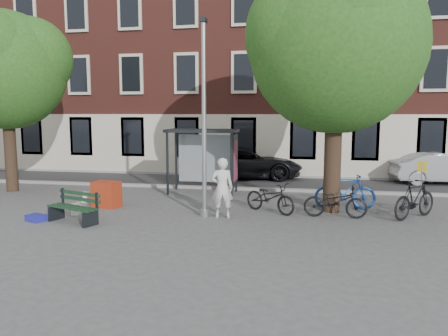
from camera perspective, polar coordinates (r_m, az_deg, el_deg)
name	(u,v)px	position (r m, az deg, el deg)	size (l,w,h in m)	color
ground	(205,217)	(13.97, -2.55, -6.36)	(90.00, 90.00, 0.00)	#4C4C4F
road	(238,182)	(20.72, 1.80, -1.87)	(40.00, 4.00, 0.01)	#28282B
curb_near	(231,188)	(18.76, 0.88, -2.65)	(40.00, 0.25, 0.12)	gray
curb_far	(243,175)	(22.67, 2.56, -0.94)	(40.00, 0.25, 0.12)	gray
building_row	(254,49)	(26.67, 3.88, 15.24)	(30.00, 8.00, 14.00)	brown
lamppost	(204,129)	(13.59, -2.62, 5.13)	(0.28, 0.35, 6.11)	#9EA0A3
tree_right	(337,38)	(14.83, 14.55, 16.06)	(5.76, 5.60, 8.20)	black
tree_left	(3,65)	(20.21, -26.86, 11.96)	(5.18, 4.86, 7.40)	black
bus_shelter	(212,146)	(17.77, -1.52, 2.83)	(2.85, 1.45, 2.62)	#1E2328
painter	(222,188)	(13.64, -0.25, -2.61)	(0.69, 0.45, 1.90)	silver
bench	(74,209)	(13.89, -18.98, -5.07)	(1.84, 1.14, 0.90)	#1E2328
bike_a	(335,202)	(14.16, 14.33, -4.27)	(0.68, 1.95, 1.02)	black
bike_b	(345,191)	(15.46, 15.53, -2.95)	(0.58, 2.06, 1.24)	navy
bike_c	(270,197)	(14.49, 6.04, -3.83)	(0.68, 1.95, 1.02)	black
bike_d	(415,199)	(14.86, 23.67, -3.73)	(0.58, 2.04, 1.23)	black
car_dark	(246,163)	(21.96, 2.90, 0.67)	(2.57, 5.58, 1.55)	black
car_silver	(441,168)	(22.58, 26.52, -0.04)	(1.53, 4.38, 1.44)	#9A9CA1
red_stand	(106,194)	(15.82, -15.11, -3.33)	(0.90, 0.60, 0.90)	#9E2D15
blue_crate	(36,218)	(14.54, -23.35, -6.01)	(0.55, 0.40, 0.20)	#202296
bucket_a	(75,209)	(14.97, -18.83, -5.12)	(0.28, 0.28, 0.36)	white
bucket_b	(81,205)	(15.54, -18.23, -4.65)	(0.28, 0.28, 0.36)	white
bucket_c	(86,197)	(17.03, -17.56, -3.60)	(0.28, 0.28, 0.36)	silver
notice_sign	(422,176)	(16.18, 24.42, -0.94)	(0.29, 0.08, 1.67)	#9EA0A3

